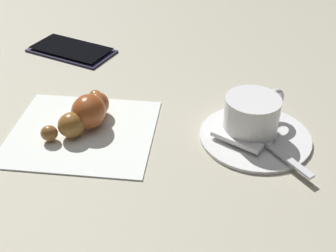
{
  "coord_description": "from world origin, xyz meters",
  "views": [
    {
      "loc": [
        0.09,
        -0.46,
        0.34
      ],
      "look_at": [
        0.0,
        -0.01,
        0.02
      ],
      "focal_mm": 46.99,
      "sensor_mm": 36.0,
      "label": 1
    }
  ],
  "objects": [
    {
      "name": "ground_plane",
      "position": [
        0.0,
        0.0,
        0.0
      ],
      "size": [
        1.8,
        1.8,
        0.0
      ],
      "primitive_type": "plane",
      "color": "#B0AA93"
    },
    {
      "name": "saucer",
      "position": [
        0.11,
        0.01,
        0.0
      ],
      "size": [
        0.14,
        0.14,
        0.01
      ],
      "primitive_type": "cylinder",
      "color": "white",
      "rests_on": "ground"
    },
    {
      "name": "espresso_cup",
      "position": [
        0.11,
        0.02,
        0.03
      ],
      "size": [
        0.08,
        0.09,
        0.05
      ],
      "color": "white",
      "rests_on": "saucer"
    },
    {
      "name": "teaspoon",
      "position": [
        0.11,
        0.0,
        0.01
      ],
      "size": [
        0.11,
        0.11,
        0.01
      ],
      "color": "silver",
      "rests_on": "saucer"
    },
    {
      "name": "sugar_packet",
      "position": [
        0.09,
        -0.01,
        0.01
      ],
      "size": [
        0.07,
        0.04,
        0.01
      ],
      "primitive_type": "cube",
      "rotation": [
        0.0,
        0.0,
        5.84
      ],
      "color": "white",
      "rests_on": "saucer"
    },
    {
      "name": "napkin",
      "position": [
        -0.11,
        -0.02,
        0.0
      ],
      "size": [
        0.2,
        0.18,
        0.0
      ],
      "primitive_type": "cube",
      "rotation": [
        0.0,
        0.0,
        0.08
      ],
      "color": "white",
      "rests_on": "ground"
    },
    {
      "name": "croissant",
      "position": [
        -0.11,
        -0.01,
        0.02
      ],
      "size": [
        0.08,
        0.12,
        0.05
      ],
      "color": "brown",
      "rests_on": "napkin"
    },
    {
      "name": "cell_phone",
      "position": [
        -0.21,
        0.2,
        0.0
      ],
      "size": [
        0.16,
        0.11,
        0.01
      ],
      "color": "#1E1C36",
      "rests_on": "ground"
    }
  ]
}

